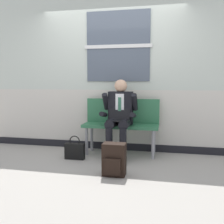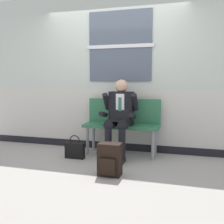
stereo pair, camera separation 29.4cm
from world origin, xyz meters
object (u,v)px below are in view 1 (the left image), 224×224
object	(u,v)px
person_seated	(119,115)
backpack	(114,160)
bench_with_person	(121,121)
handbag	(75,151)

from	to	relation	value
person_seated	backpack	bearing A→B (deg)	-83.77
person_seated	bench_with_person	bearing A→B (deg)	90.00
backpack	handbag	bearing A→B (deg)	142.52
backpack	handbag	xyz separation A→B (m)	(-0.76, 0.59, -0.08)
person_seated	backpack	distance (m)	1.00
bench_with_person	person_seated	distance (m)	0.23
bench_with_person	handbag	xyz separation A→B (m)	(-0.67, -0.49, -0.43)
person_seated	backpack	world-z (taller)	person_seated
person_seated	handbag	world-z (taller)	person_seated
bench_with_person	backpack	distance (m)	1.14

